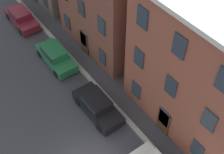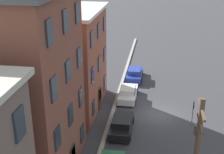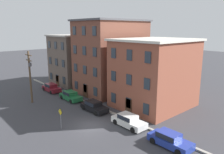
# 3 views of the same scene
# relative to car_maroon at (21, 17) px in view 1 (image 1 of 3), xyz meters

# --- Properties ---
(kerb_strip) EXTENTS (56.00, 0.36, 0.16)m
(kerb_strip) POSITION_rel_car_maroon_xyz_m (16.83, 1.27, -0.67)
(kerb_strip) COLOR #9E998E
(kerb_strip) RESTS_ON ground_plane
(car_maroon) EXTENTS (4.40, 1.92, 1.43)m
(car_maroon) POSITION_rel_car_maroon_xyz_m (0.00, 0.00, 0.00)
(car_maroon) COLOR maroon
(car_maroon) RESTS_ON ground_plane
(car_green) EXTENTS (4.40, 1.92, 1.43)m
(car_green) POSITION_rel_car_maroon_xyz_m (6.70, 0.05, 0.00)
(car_green) COLOR #1E6638
(car_green) RESTS_ON ground_plane
(car_black) EXTENTS (4.40, 1.92, 1.43)m
(car_black) POSITION_rel_car_maroon_xyz_m (13.14, -0.02, 0.00)
(car_black) COLOR black
(car_black) RESTS_ON ground_plane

